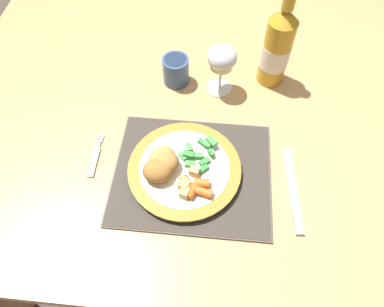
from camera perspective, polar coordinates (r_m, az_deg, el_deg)
ground_plane at (r=1.57m, az=0.88°, el=-8.83°), size 6.00×6.00×0.00m
dining_table at (r=1.00m, az=1.38°, el=6.76°), size 1.35×1.10×0.74m
placemat at (r=0.79m, az=-0.20°, el=-3.24°), size 0.36×0.30×0.01m
dinner_plate at (r=0.78m, az=-1.27°, el=-2.64°), size 0.26×0.26×0.02m
breaded_croquettes at (r=0.76m, az=-4.98°, el=-1.76°), size 0.09×0.11×0.04m
green_beans_pile at (r=0.78m, az=1.20°, el=-0.04°), size 0.09×0.10×0.02m
glazed_carrots at (r=0.74m, az=0.61°, el=-5.63°), size 0.08×0.06×0.02m
fork at (r=0.85m, az=-15.85°, el=-0.80°), size 0.02×0.12×0.01m
table_knife at (r=0.80m, az=16.65°, el=-6.91°), size 0.03×0.22×0.01m
wine_glass at (r=0.89m, az=5.02°, el=15.30°), size 0.08×0.08×0.14m
bottle at (r=0.94m, az=13.98°, el=16.73°), size 0.07×0.07×0.28m
roast_potatoes at (r=0.74m, az=-0.92°, el=-5.03°), size 0.05×0.08×0.02m
drinking_cup at (r=0.95m, az=-2.71°, el=13.74°), size 0.07×0.07×0.08m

